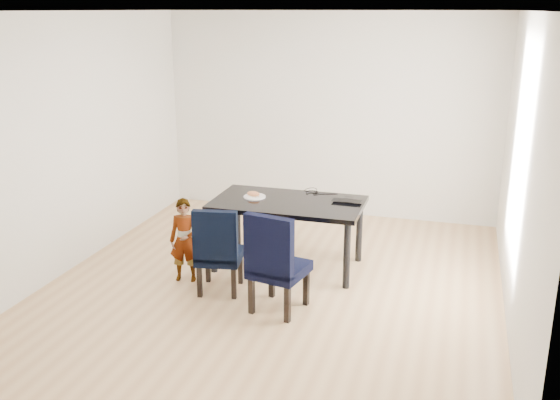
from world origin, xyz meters
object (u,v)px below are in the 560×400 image
(chair_left, at_px, (220,248))
(plate, at_px, (255,197))
(child, at_px, (185,240))
(chair_right, at_px, (279,261))
(laptop, at_px, (347,200))
(dining_table, at_px, (288,234))

(chair_left, bearing_deg, plate, 73.67)
(child, bearing_deg, chair_left, -28.25)
(chair_right, height_order, laptop, chair_right)
(chair_left, xyz_separation_m, child, (-0.44, 0.13, -0.01))
(chair_left, height_order, laptop, chair_left)
(chair_left, relative_size, plate, 3.72)
(chair_right, xyz_separation_m, child, (-1.12, 0.36, -0.05))
(chair_left, height_order, chair_right, chair_right)
(child, bearing_deg, plate, 40.34)
(dining_table, distance_m, child, 1.13)
(child, distance_m, plate, 0.92)
(dining_table, xyz_separation_m, child, (-0.92, -0.65, 0.06))
(dining_table, relative_size, plate, 6.63)
(plate, height_order, laptop, laptop)
(dining_table, xyz_separation_m, laptop, (0.61, 0.17, 0.39))
(child, bearing_deg, laptop, 16.67)
(chair_right, relative_size, laptop, 3.16)
(dining_table, distance_m, chair_right, 1.04)
(chair_right, bearing_deg, laptop, 82.34)
(dining_table, bearing_deg, laptop, 15.97)
(chair_right, bearing_deg, plate, 130.86)
(plate, bearing_deg, child, -127.94)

